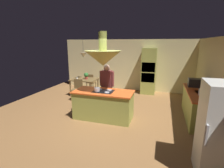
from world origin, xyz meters
TOP-DOWN VIEW (x-y plane):
  - ground at (0.00, 0.00)m, footprint 8.16×8.16m
  - wall_back at (0.00, 3.45)m, footprint 6.80×0.10m
  - wall_right at (3.25, 0.40)m, footprint 0.10×7.20m
  - kitchen_island at (0.00, -0.20)m, footprint 1.88×0.88m
  - counter_run_right at (2.84, 0.60)m, footprint 0.73×2.23m
  - oven_tower at (1.10, 3.04)m, footprint 0.66×0.62m
  - refrigerator at (2.80, -1.90)m, footprint 0.72×0.74m
  - dining_table at (-1.70, 1.90)m, footprint 1.15×0.92m
  - person_at_island at (-0.12, 0.51)m, footprint 0.53×0.22m
  - range_hood at (0.00, -0.20)m, footprint 1.10×1.10m
  - pendant_light_over_table at (-1.70, 1.90)m, footprint 0.32×0.32m
  - chair_facing_island at (-1.70, 1.22)m, footprint 0.40×0.40m
  - chair_by_back_wall at (-1.70, 2.58)m, footprint 0.40×0.40m
  - potted_plant_on_table at (-1.59, 1.90)m, footprint 0.20×0.20m
  - cup_on_table at (-1.95, 1.67)m, footprint 0.07×0.07m
  - canister_flour at (2.84, 0.05)m, footprint 0.10×0.10m
  - canister_sugar at (2.84, 0.23)m, footprint 0.14×0.14m
  - microwave_on_counter at (2.84, 1.26)m, footprint 0.46×0.36m
  - cooking_pot_on_cooktop at (-0.16, -0.33)m, footprint 0.18×0.18m

SIDE VIEW (x-z plane):
  - ground at x=0.00m, z-range 0.00..0.00m
  - kitchen_island at x=0.00m, z-range -0.01..0.92m
  - counter_run_right at x=2.84m, z-range 0.01..0.91m
  - chair_facing_island at x=-1.70m, z-range 0.07..0.94m
  - chair_by_back_wall at x=-1.70m, z-range 0.07..0.94m
  - dining_table at x=-1.70m, z-range 0.29..1.05m
  - cup_on_table at x=-1.95m, z-range 0.76..0.85m
  - refrigerator at x=2.80m, z-range 0.00..1.75m
  - potted_plant_on_table at x=-1.59m, z-range 0.78..1.08m
  - person_at_island at x=-0.12m, z-range 0.12..1.77m
  - cooking_pot_on_cooktop at x=-0.16m, z-range 0.92..1.04m
  - canister_flour at x=2.84m, z-range 0.90..1.08m
  - canister_sugar at x=2.84m, z-range 0.90..1.10m
  - microwave_on_counter at x=2.84m, z-range 0.90..1.18m
  - oven_tower at x=1.10m, z-range 0.00..2.16m
  - wall_back at x=0.00m, z-range 0.00..2.55m
  - wall_right at x=3.25m, z-range 0.00..2.55m
  - pendant_light_over_table at x=-1.70m, z-range 1.45..2.27m
  - range_hood at x=0.00m, z-range 1.45..2.45m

